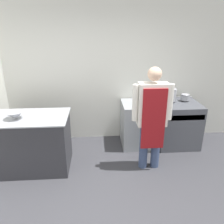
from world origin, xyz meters
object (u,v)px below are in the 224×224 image
at_px(person_cook, 152,114).
at_px(stock_pot, 169,94).
at_px(mixing_bowl, 15,115).
at_px(sauce_pot, 185,97).
at_px(stove, 177,124).
at_px(fridge_unit, 138,124).

distance_m(person_cook, stock_pot, 1.04).
height_order(mixing_bowl, sauce_pot, mixing_bowl).
height_order(stove, person_cook, person_cook).
xyz_separation_m(stove, fridge_unit, (-0.76, 0.05, -0.00)).
bearing_deg(stock_pot, mixing_bowl, -162.96).
distance_m(stove, stock_pot, 0.62).
height_order(person_cook, stock_pot, person_cook).
xyz_separation_m(mixing_bowl, sauce_pot, (2.98, 0.81, -0.02)).
height_order(stove, stock_pot, stock_pot).
bearing_deg(stock_pot, person_cook, -121.55).
relative_size(stove, sauce_pot, 5.35).
xyz_separation_m(mixing_bowl, stock_pot, (2.64, 0.81, 0.04)).
xyz_separation_m(fridge_unit, stock_pot, (0.58, 0.08, 0.58)).
bearing_deg(sauce_pot, fridge_unit, -174.99).
distance_m(stove, mixing_bowl, 2.95).
relative_size(fridge_unit, mixing_bowl, 3.15).
height_order(stove, sauce_pot, sauce_pot).
bearing_deg(mixing_bowl, stove, 13.61).
bearing_deg(fridge_unit, stock_pot, 7.87).
bearing_deg(fridge_unit, mixing_bowl, -160.49).
xyz_separation_m(fridge_unit, person_cook, (0.04, -0.81, 0.53)).
bearing_deg(person_cook, stove, 46.44).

